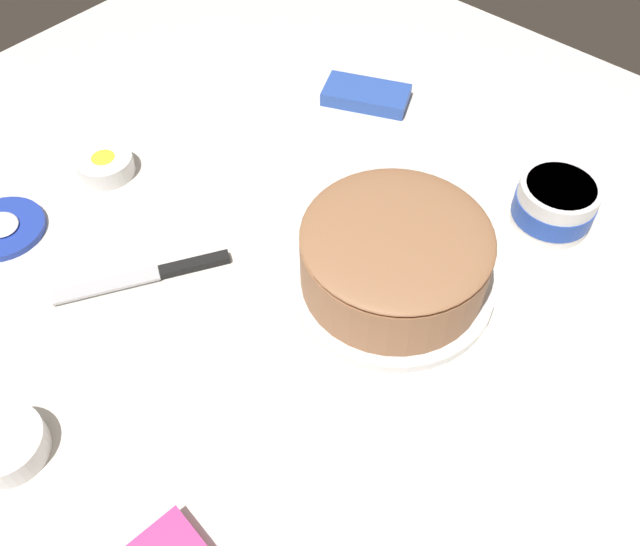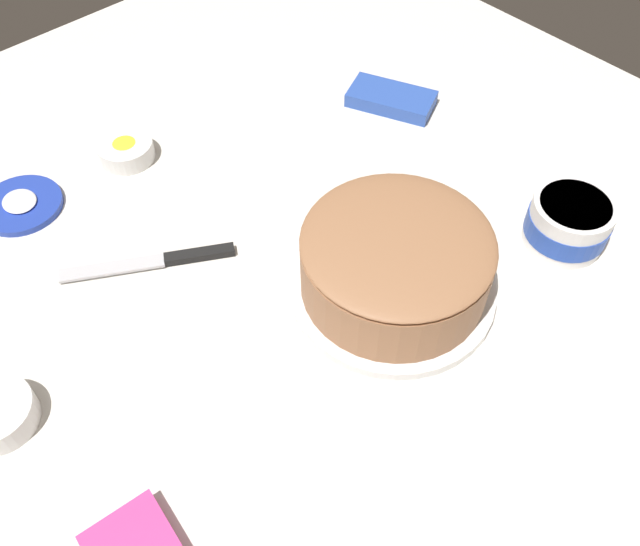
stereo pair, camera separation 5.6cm
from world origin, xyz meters
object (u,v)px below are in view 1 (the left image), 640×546
(frosted_cake, at_px, (394,260))
(candy_box_lower, at_px, (366,95))
(frosting_tub, at_px, (555,203))
(frosting_tub_lid, at_px, (2,228))
(spreading_knife, at_px, (159,273))
(paper_napkin, at_px, (448,528))
(sprinkle_bowl_yellow, at_px, (105,164))
(sprinkle_bowl_pink, at_px, (6,445))

(frosted_cake, distance_m, candy_box_lower, 0.40)
(frosting_tub, height_order, frosting_tub_lid, frosting_tub)
(spreading_knife, distance_m, paper_napkin, 0.48)
(spreading_knife, xyz_separation_m, candy_box_lower, (0.03, -0.48, 0.01))
(frosted_cake, relative_size, frosting_tub, 2.40)
(frosting_tub_lid, bearing_deg, paper_napkin, -174.24)
(sprinkle_bowl_yellow, bearing_deg, spreading_knife, 159.85)
(frosting_tub, distance_m, frosting_tub_lid, 0.78)
(frosting_tub, relative_size, paper_napkin, 0.76)
(candy_box_lower, bearing_deg, paper_napkin, 111.10)
(frosted_cake, bearing_deg, spreading_knife, 38.34)
(sprinkle_bowl_yellow, bearing_deg, frosting_tub, -147.71)
(frosted_cake, height_order, frosting_tub, frosted_cake)
(frosting_tub, bearing_deg, frosting_tub_lid, 42.62)
(frosted_cake, xyz_separation_m, sprinkle_bowl_yellow, (0.46, 0.11, -0.04))
(sprinkle_bowl_pink, distance_m, sprinkle_bowl_yellow, 0.45)
(sprinkle_bowl_pink, height_order, paper_napkin, sprinkle_bowl_pink)
(frosting_tub, relative_size, frosting_tub_lid, 0.95)
(frosting_tub_lid, xyz_separation_m, sprinkle_bowl_pink, (-0.30, 0.18, 0.01))
(frosting_tub_lid, height_order, paper_napkin, frosting_tub_lid)
(frosting_tub_lid, distance_m, candy_box_lower, 0.61)
(frosted_cake, bearing_deg, frosting_tub_lid, 31.16)
(sprinkle_bowl_pink, xyz_separation_m, candy_box_lower, (0.10, -0.75, -0.01))
(frosted_cake, relative_size, paper_napkin, 1.81)
(spreading_knife, xyz_separation_m, sprinkle_bowl_pink, (-0.07, 0.27, 0.01))
(frosted_cake, height_order, frosting_tub_lid, frosted_cake)
(spreading_knife, xyz_separation_m, paper_napkin, (-0.48, 0.02, -0.00))
(frosting_tub, bearing_deg, candy_box_lower, -7.00)
(sprinkle_bowl_yellow, distance_m, candy_box_lower, 0.44)
(frosting_tub, distance_m, spreading_knife, 0.56)
(sprinkle_bowl_pink, bearing_deg, candy_box_lower, -82.52)
(sprinkle_bowl_pink, bearing_deg, frosting_tub_lid, -30.84)
(frosted_cake, bearing_deg, paper_napkin, 138.01)
(frosting_tub, height_order, paper_napkin, frosting_tub)
(sprinkle_bowl_yellow, relative_size, candy_box_lower, 0.61)
(frosted_cake, bearing_deg, sprinkle_bowl_pink, 69.36)
(frosted_cake, distance_m, frosting_tub, 0.26)
(sprinkle_bowl_yellow, xyz_separation_m, paper_napkin, (-0.70, 0.10, -0.01))
(frosting_tub_lid, bearing_deg, frosting_tub, -137.38)
(frosting_tub, bearing_deg, sprinkle_bowl_yellow, 32.29)
(frosting_tub, distance_m, candy_box_lower, 0.38)
(spreading_knife, distance_m, sprinkle_bowl_pink, 0.28)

